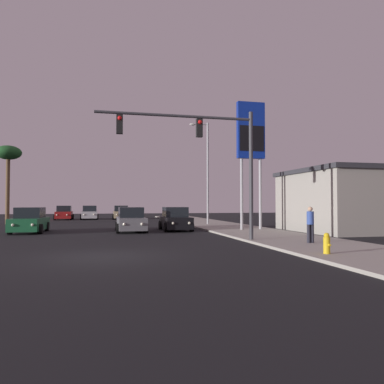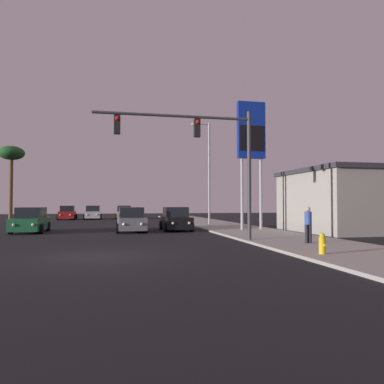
{
  "view_description": "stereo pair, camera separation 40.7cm",
  "coord_description": "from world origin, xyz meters",
  "px_view_note": "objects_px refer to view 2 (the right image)",
  "views": [
    {
      "loc": [
        0.16,
        -14.06,
        1.93
      ],
      "look_at": [
        5.8,
        10.6,
        2.72
      ],
      "focal_mm": 35.0,
      "sensor_mm": 36.0,
      "label": 1
    },
    {
      "loc": [
        0.56,
        -14.15,
        1.93
      ],
      "look_at": [
        5.8,
        10.6,
        2.72
      ],
      "focal_mm": 35.0,
      "sensor_mm": 36.0,
      "label": 2
    }
  ],
  "objects_px": {
    "car_grey": "(131,221)",
    "pedestrian_on_sidewalk": "(308,223)",
    "car_silver": "(93,213)",
    "traffic_light_mast": "(206,147)",
    "car_red": "(67,213)",
    "car_black": "(176,220)",
    "car_tan": "(124,213)",
    "gas_station_sign": "(251,137)",
    "fire_hydrant": "(322,244)",
    "car_green": "(31,221)",
    "palm_tree_mid": "(11,157)",
    "street_lamp": "(208,168)"
  },
  "relations": [
    {
      "from": "traffic_light_mast",
      "to": "gas_station_sign",
      "type": "distance_m",
      "value": 8.75
    },
    {
      "from": "car_silver",
      "to": "traffic_light_mast",
      "type": "xyz_separation_m",
      "value": [
        6.91,
        -29.82,
        3.99
      ]
    },
    {
      "from": "gas_station_sign",
      "to": "street_lamp",
      "type": "bearing_deg",
      "value": 100.42
    },
    {
      "from": "car_silver",
      "to": "fire_hydrant",
      "type": "bearing_deg",
      "value": 104.3
    },
    {
      "from": "car_silver",
      "to": "car_red",
      "type": "relative_size",
      "value": 1.0
    },
    {
      "from": "car_grey",
      "to": "fire_hydrant",
      "type": "distance_m",
      "value": 15.19
    },
    {
      "from": "pedestrian_on_sidewalk",
      "to": "fire_hydrant",
      "type": "bearing_deg",
      "value": -111.93
    },
    {
      "from": "car_silver",
      "to": "car_grey",
      "type": "height_order",
      "value": "same"
    },
    {
      "from": "car_tan",
      "to": "street_lamp",
      "type": "distance_m",
      "value": 17.4
    },
    {
      "from": "car_silver",
      "to": "gas_station_sign",
      "type": "xyz_separation_m",
      "value": [
        11.95,
        -22.91,
        5.86
      ]
    },
    {
      "from": "palm_tree_mid",
      "to": "fire_hydrant",
      "type": "bearing_deg",
      "value": -56.95
    },
    {
      "from": "car_black",
      "to": "car_green",
      "type": "bearing_deg",
      "value": 0.14
    },
    {
      "from": "fire_hydrant",
      "to": "car_grey",
      "type": "bearing_deg",
      "value": 113.85
    },
    {
      "from": "fire_hydrant",
      "to": "car_green",
      "type": "bearing_deg",
      "value": 131.31
    },
    {
      "from": "car_black",
      "to": "car_grey",
      "type": "relative_size",
      "value": 1.0
    },
    {
      "from": "street_lamp",
      "to": "pedestrian_on_sidewalk",
      "type": "height_order",
      "value": "street_lamp"
    },
    {
      "from": "car_green",
      "to": "traffic_light_mast",
      "type": "distance_m",
      "value": 13.83
    },
    {
      "from": "traffic_light_mast",
      "to": "street_lamp",
      "type": "distance_m",
      "value": 14.6
    },
    {
      "from": "fire_hydrant",
      "to": "palm_tree_mid",
      "type": "bearing_deg",
      "value": 123.05
    },
    {
      "from": "car_black",
      "to": "car_tan",
      "type": "relative_size",
      "value": 1.0
    },
    {
      "from": "car_silver",
      "to": "car_red",
      "type": "bearing_deg",
      "value": 4.81
    },
    {
      "from": "car_silver",
      "to": "fire_hydrant",
      "type": "height_order",
      "value": "car_silver"
    },
    {
      "from": "traffic_light_mast",
      "to": "car_tan",
      "type": "bearing_deg",
      "value": 96.11
    },
    {
      "from": "car_green",
      "to": "car_red",
      "type": "xyz_separation_m",
      "value": [
        -0.02,
        20.67,
        0.0
      ]
    },
    {
      "from": "car_tan",
      "to": "pedestrian_on_sidewalk",
      "type": "height_order",
      "value": "pedestrian_on_sidewalk"
    },
    {
      "from": "car_red",
      "to": "gas_station_sign",
      "type": "distance_m",
      "value": 27.71
    },
    {
      "from": "pedestrian_on_sidewalk",
      "to": "gas_station_sign",
      "type": "bearing_deg",
      "value": 85.4
    },
    {
      "from": "car_black",
      "to": "street_lamp",
      "type": "height_order",
      "value": "street_lamp"
    },
    {
      "from": "car_silver",
      "to": "street_lamp",
      "type": "bearing_deg",
      "value": 122.95
    },
    {
      "from": "traffic_light_mast",
      "to": "car_red",
      "type": "bearing_deg",
      "value": 108.52
    },
    {
      "from": "car_red",
      "to": "fire_hydrant",
      "type": "xyz_separation_m",
      "value": [
        12.78,
        -35.2,
        -0.27
      ]
    },
    {
      "from": "car_silver",
      "to": "car_tan",
      "type": "xyz_separation_m",
      "value": [
        3.75,
        -0.31,
        0.0
      ]
    },
    {
      "from": "car_black",
      "to": "palm_tree_mid",
      "type": "relative_size",
      "value": 0.58
    },
    {
      "from": "palm_tree_mid",
      "to": "pedestrian_on_sidewalk",
      "type": "bearing_deg",
      "value": -50.79
    },
    {
      "from": "car_tan",
      "to": "fire_hydrant",
      "type": "height_order",
      "value": "car_tan"
    },
    {
      "from": "car_tan",
      "to": "palm_tree_mid",
      "type": "relative_size",
      "value": 0.58
    },
    {
      "from": "car_green",
      "to": "car_tan",
      "type": "xyz_separation_m",
      "value": [
        6.71,
        20.67,
        0.0
      ]
    },
    {
      "from": "car_green",
      "to": "gas_station_sign",
      "type": "distance_m",
      "value": 16.13
    },
    {
      "from": "car_black",
      "to": "car_tan",
      "type": "bearing_deg",
      "value": -80.83
    },
    {
      "from": "car_silver",
      "to": "car_black",
      "type": "distance_m",
      "value": 22.16
    },
    {
      "from": "car_green",
      "to": "car_red",
      "type": "bearing_deg",
      "value": -87.92
    },
    {
      "from": "car_tan",
      "to": "traffic_light_mast",
      "type": "relative_size",
      "value": 0.55
    },
    {
      "from": "car_grey",
      "to": "pedestrian_on_sidewalk",
      "type": "bearing_deg",
      "value": 124.84
    },
    {
      "from": "traffic_light_mast",
      "to": "pedestrian_on_sidewalk",
      "type": "distance_m",
      "value": 6.09
    },
    {
      "from": "traffic_light_mast",
      "to": "palm_tree_mid",
      "type": "xyz_separation_m",
      "value": [
        -13.97,
        20.23,
        1.64
      ]
    },
    {
      "from": "car_silver",
      "to": "palm_tree_mid",
      "type": "xyz_separation_m",
      "value": [
        -7.06,
        -9.58,
        5.63
      ]
    },
    {
      "from": "car_grey",
      "to": "gas_station_sign",
      "type": "bearing_deg",
      "value": 169.9
    },
    {
      "from": "car_grey",
      "to": "car_tan",
      "type": "distance_m",
      "value": 21.3
    },
    {
      "from": "traffic_light_mast",
      "to": "pedestrian_on_sidewalk",
      "type": "relative_size",
      "value": 4.7
    },
    {
      "from": "car_grey",
      "to": "street_lamp",
      "type": "distance_m",
      "value": 10.12
    }
  ]
}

